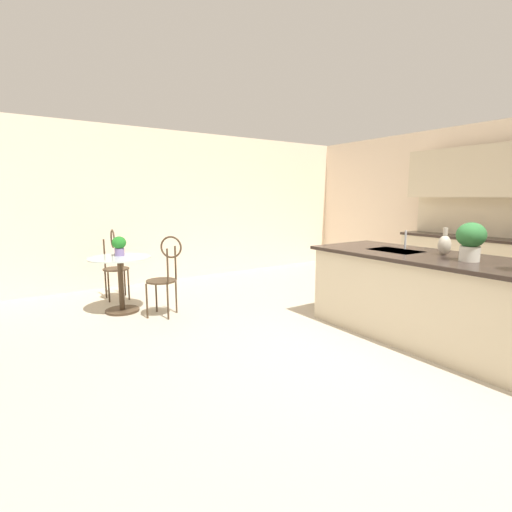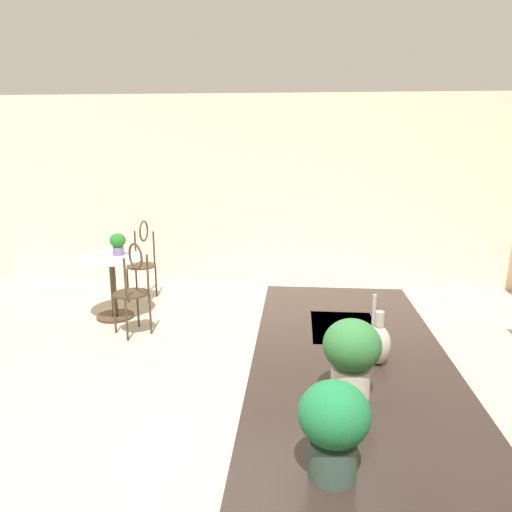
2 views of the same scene
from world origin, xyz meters
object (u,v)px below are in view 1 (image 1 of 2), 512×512
object	(u,v)px
chair_near_window	(165,272)
potted_plant_on_table	(119,245)
bistro_table	(121,279)
chair_by_island	(115,261)
potted_plant_counter_near	(471,239)
vase_on_counter	(444,245)

from	to	relation	value
chair_near_window	potted_plant_on_table	distance (m)	0.82
bistro_table	chair_by_island	distance (m)	0.78
chair_near_window	potted_plant_counter_near	distance (m)	3.45
potted_plant_on_table	chair_near_window	bearing A→B (deg)	31.02
potted_plant_on_table	potted_plant_counter_near	distance (m)	4.16
potted_plant_counter_near	vase_on_counter	bearing A→B (deg)	153.08
chair_by_island	potted_plant_on_table	xyz separation A→B (m)	(0.62, -0.08, 0.32)
bistro_table	potted_plant_counter_near	size ratio (longest dim) A/B	2.17
chair_near_window	bistro_table	bearing A→B (deg)	-140.17
bistro_table	chair_near_window	size ratio (longest dim) A/B	0.77
bistro_table	potted_plant_on_table	xyz separation A→B (m)	(-0.13, 0.04, 0.44)
potted_plant_on_table	potted_plant_counter_near	size ratio (longest dim) A/B	0.71
chair_near_window	vase_on_counter	size ratio (longest dim) A/B	3.62
chair_near_window	potted_plant_counter_near	size ratio (longest dim) A/B	2.82
chair_near_window	vase_on_counter	bearing A→B (deg)	41.91
potted_plant_on_table	vase_on_counter	bearing A→B (deg)	39.86
bistro_table	chair_by_island	bearing A→B (deg)	171.05
potted_plant_counter_near	vase_on_counter	world-z (taller)	potted_plant_counter_near
potted_plant_on_table	vase_on_counter	size ratio (longest dim) A/B	0.91
potted_plant_counter_near	vase_on_counter	xyz separation A→B (m)	(-0.35, 0.18, -0.10)
bistro_table	chair_by_island	xyz separation A→B (m)	(-0.76, 0.12, 0.13)
potted_plant_on_table	vase_on_counter	xyz separation A→B (m)	(3.06, 2.55, 0.14)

